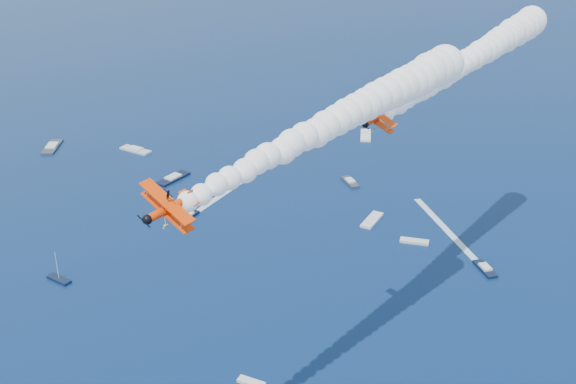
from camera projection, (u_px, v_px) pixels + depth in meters
biplane_lead at (376, 118)px, 127.81m from camera, size 9.89×11.38×8.15m
biplane_trail at (169, 208)px, 94.37m from camera, size 10.51×12.33×8.91m
smoke_trail_lead at (468, 62)px, 150.46m from camera, size 71.54×47.09×12.49m
smoke_trail_trail at (337, 121)px, 115.89m from camera, size 71.27×41.02×12.49m
spectator_boats at (101, 234)px, 204.11m from camera, size 222.64×157.11×0.70m
boat_wakes at (222, 267)px, 189.37m from camera, size 173.54×88.08×0.04m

